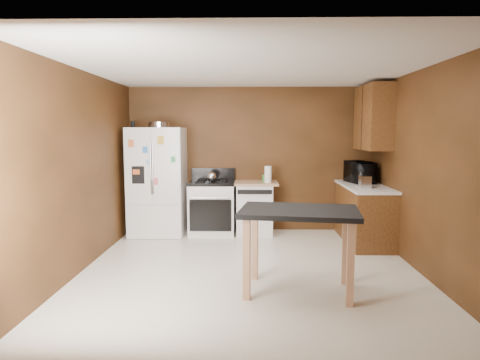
{
  "coord_description": "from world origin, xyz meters",
  "views": [
    {
      "loc": [
        -0.01,
        -5.23,
        1.74
      ],
      "look_at": [
        -0.14,
        0.85,
        1.05
      ],
      "focal_mm": 32.0,
      "sensor_mm": 36.0,
      "label": 1
    }
  ],
  "objects_px": {
    "pen_cup": "(133,124)",
    "island": "(299,222)",
    "refrigerator": "(158,182)",
    "dishwasher": "(254,207)",
    "gas_range": "(212,207)",
    "kettle": "(211,177)",
    "toaster": "(365,182)",
    "microwave": "(360,173)",
    "green_canister": "(265,178)",
    "paper_towel": "(268,174)",
    "roasting_pan": "(160,125)"
  },
  "relations": [
    {
      "from": "microwave",
      "to": "green_canister",
      "type": "bearing_deg",
      "value": 68.96
    },
    {
      "from": "roasting_pan",
      "to": "island",
      "type": "distance_m",
      "value": 3.47
    },
    {
      "from": "toaster",
      "to": "dishwasher",
      "type": "distance_m",
      "value": 1.9
    },
    {
      "from": "paper_towel",
      "to": "island",
      "type": "xyz_separation_m",
      "value": [
        0.23,
        -2.55,
        -0.25
      ]
    },
    {
      "from": "kettle",
      "to": "toaster",
      "type": "height_order",
      "value": "toaster"
    },
    {
      "from": "dishwasher",
      "to": "microwave",
      "type": "bearing_deg",
      "value": -6.01
    },
    {
      "from": "refrigerator",
      "to": "microwave",
      "type": "bearing_deg",
      "value": -1.64
    },
    {
      "from": "roasting_pan",
      "to": "dishwasher",
      "type": "height_order",
      "value": "roasting_pan"
    },
    {
      "from": "toaster",
      "to": "green_canister",
      "type": "bearing_deg",
      "value": 155.18
    },
    {
      "from": "paper_towel",
      "to": "island",
      "type": "distance_m",
      "value": 2.58
    },
    {
      "from": "green_canister",
      "to": "refrigerator",
      "type": "xyz_separation_m",
      "value": [
        -1.81,
        -0.11,
        -0.05
      ]
    },
    {
      "from": "microwave",
      "to": "pen_cup",
      "type": "bearing_deg",
      "value": 76.07
    },
    {
      "from": "gas_range",
      "to": "island",
      "type": "bearing_deg",
      "value": -66.1
    },
    {
      "from": "paper_towel",
      "to": "refrigerator",
      "type": "distance_m",
      "value": 1.86
    },
    {
      "from": "pen_cup",
      "to": "gas_range",
      "type": "distance_m",
      "value": 1.9
    },
    {
      "from": "green_canister",
      "to": "dishwasher",
      "type": "xyz_separation_m",
      "value": [
        -0.18,
        -0.02,
        -0.5
      ]
    },
    {
      "from": "pen_cup",
      "to": "island",
      "type": "relative_size",
      "value": 0.08
    },
    {
      "from": "roasting_pan",
      "to": "kettle",
      "type": "bearing_deg",
      "value": -4.59
    },
    {
      "from": "pen_cup",
      "to": "island",
      "type": "distance_m",
      "value": 3.67
    },
    {
      "from": "pen_cup",
      "to": "green_canister",
      "type": "relative_size",
      "value": 0.91
    },
    {
      "from": "roasting_pan",
      "to": "island",
      "type": "xyz_separation_m",
      "value": [
        2.03,
        -2.6,
        -1.07
      ]
    },
    {
      "from": "gas_range",
      "to": "dishwasher",
      "type": "xyz_separation_m",
      "value": [
        0.72,
        0.02,
        -0.01
      ]
    },
    {
      "from": "green_canister",
      "to": "dishwasher",
      "type": "relative_size",
      "value": 0.13
    },
    {
      "from": "pen_cup",
      "to": "toaster",
      "type": "distance_m",
      "value": 3.8
    },
    {
      "from": "roasting_pan",
      "to": "refrigerator",
      "type": "xyz_separation_m",
      "value": [
        -0.05,
        -0.03,
        -0.95
      ]
    },
    {
      "from": "dishwasher",
      "to": "pen_cup",
      "type": "bearing_deg",
      "value": -175.72
    },
    {
      "from": "microwave",
      "to": "gas_range",
      "type": "xyz_separation_m",
      "value": [
        -2.44,
        0.16,
        -0.6
      ]
    },
    {
      "from": "roasting_pan",
      "to": "refrigerator",
      "type": "relative_size",
      "value": 0.21
    },
    {
      "from": "kettle",
      "to": "toaster",
      "type": "relative_size",
      "value": 0.7
    },
    {
      "from": "gas_range",
      "to": "island",
      "type": "relative_size",
      "value": 0.81
    },
    {
      "from": "pen_cup",
      "to": "refrigerator",
      "type": "relative_size",
      "value": 0.06
    },
    {
      "from": "gas_range",
      "to": "island",
      "type": "height_order",
      "value": "gas_range"
    },
    {
      "from": "microwave",
      "to": "island",
      "type": "bearing_deg",
      "value": 139.33
    },
    {
      "from": "refrigerator",
      "to": "island",
      "type": "distance_m",
      "value": 3.31
    },
    {
      "from": "roasting_pan",
      "to": "green_canister",
      "type": "bearing_deg",
      "value": 2.48
    },
    {
      "from": "pen_cup",
      "to": "microwave",
      "type": "distance_m",
      "value": 3.81
    },
    {
      "from": "toaster",
      "to": "microwave",
      "type": "xyz_separation_m",
      "value": [
        0.07,
        0.6,
        0.07
      ]
    },
    {
      "from": "pen_cup",
      "to": "paper_towel",
      "type": "xyz_separation_m",
      "value": [
        2.23,
        0.05,
        -0.83
      ]
    },
    {
      "from": "gas_range",
      "to": "roasting_pan",
      "type": "bearing_deg",
      "value": -178.1
    },
    {
      "from": "pen_cup",
      "to": "toaster",
      "type": "bearing_deg",
      "value": -9.79
    },
    {
      "from": "kettle",
      "to": "gas_range",
      "type": "relative_size",
      "value": 0.16
    },
    {
      "from": "roasting_pan",
      "to": "microwave",
      "type": "xyz_separation_m",
      "value": [
        3.3,
        -0.13,
        -0.79
      ]
    },
    {
      "from": "gas_range",
      "to": "dishwasher",
      "type": "bearing_deg",
      "value": 1.94
    },
    {
      "from": "refrigerator",
      "to": "dishwasher",
      "type": "height_order",
      "value": "refrigerator"
    },
    {
      "from": "roasting_pan",
      "to": "island",
      "type": "bearing_deg",
      "value": -52.07
    },
    {
      "from": "refrigerator",
      "to": "dishwasher",
      "type": "bearing_deg",
      "value": 2.99
    },
    {
      "from": "island",
      "to": "pen_cup",
      "type": "bearing_deg",
      "value": 134.37
    },
    {
      "from": "kettle",
      "to": "island",
      "type": "xyz_separation_m",
      "value": [
        1.17,
        -2.53,
        -0.21
      ]
    },
    {
      "from": "roasting_pan",
      "to": "gas_range",
      "type": "xyz_separation_m",
      "value": [
        0.86,
        0.03,
        -1.38
      ]
    },
    {
      "from": "green_canister",
      "to": "toaster",
      "type": "xyz_separation_m",
      "value": [
        1.46,
        -0.8,
        0.04
      ]
    }
  ]
}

